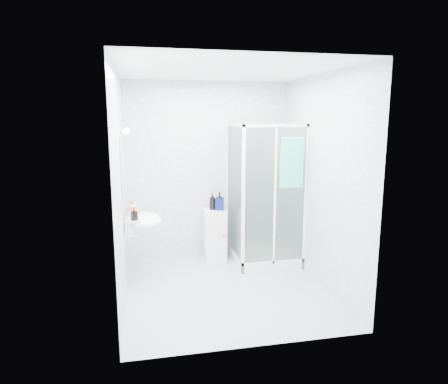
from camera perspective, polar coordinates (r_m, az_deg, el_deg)
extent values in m
cube|color=white|center=(4.69, 0.26, 1.02)|extent=(2.40, 2.60, 2.60)
cube|color=#B4B7B9|center=(5.07, 0.25, -13.61)|extent=(2.40, 2.60, 0.01)
cube|color=white|center=(4.66, 0.27, 16.97)|extent=(2.40, 2.60, 0.01)
cube|color=white|center=(5.99, 5.68, -9.21)|extent=(0.90, 0.90, 0.12)
cube|color=white|center=(5.53, 1.73, 9.53)|extent=(0.04, 0.90, 0.04)
cube|color=white|center=(5.23, 7.48, 9.40)|extent=(0.90, 0.04, 0.04)
cube|color=white|center=(5.22, 2.75, -1.38)|extent=(0.04, 0.04, 2.00)
cube|color=white|center=(5.62, 1.57, -0.10)|extent=(0.02, 0.82, 1.84)
cube|color=white|center=(5.32, 7.27, -0.78)|extent=(0.82, 0.02, 1.84)
cube|color=white|center=(5.33, 7.24, -0.76)|extent=(0.03, 0.04, 1.84)
cylinder|color=silver|center=(6.06, 4.81, 3.60)|extent=(0.02, 0.02, 1.00)
cylinder|color=silver|center=(5.99, 4.96, 8.03)|extent=(0.09, 0.05, 0.09)
cylinder|color=silver|center=(6.14, 5.14, 0.86)|extent=(0.12, 0.04, 0.12)
cylinder|color=silver|center=(5.30, 10.45, 7.16)|extent=(0.03, 0.05, 0.03)
cube|color=white|center=(5.15, -13.35, -4.66)|extent=(0.10, 0.40, 0.18)
ellipsoid|color=white|center=(5.14, -11.36, -4.06)|extent=(0.46, 0.56, 0.20)
cube|color=white|center=(5.13, -12.73, -3.56)|extent=(0.16, 0.50, 0.02)
cylinder|color=silver|center=(5.11, -13.44, -2.71)|extent=(0.04, 0.04, 0.16)
cylinder|color=silver|center=(5.09, -12.90, -1.98)|extent=(0.12, 0.02, 0.02)
cube|color=white|center=(5.02, -14.22, 3.62)|extent=(0.02, 0.60, 0.70)
cylinder|color=silver|center=(4.82, -14.35, 8.37)|extent=(0.05, 0.04, 0.04)
sphere|color=white|center=(4.82, -13.87, 8.39)|extent=(0.08, 0.08, 0.08)
cylinder|color=silver|center=(5.14, -14.19, 8.48)|extent=(0.05, 0.04, 0.04)
sphere|color=white|center=(5.14, -13.74, 8.50)|extent=(0.08, 0.08, 0.08)
cylinder|color=silver|center=(5.85, -5.69, 6.00)|extent=(0.02, 0.04, 0.02)
sphere|color=silver|center=(5.82, -5.67, 5.98)|extent=(0.03, 0.03, 0.03)
cylinder|color=silver|center=(5.87, -3.74, 6.05)|extent=(0.02, 0.04, 0.02)
sphere|color=silver|center=(5.84, -3.71, 6.03)|extent=(0.03, 0.03, 0.03)
cube|color=white|center=(5.92, -1.30, -6.12)|extent=(0.33, 0.33, 0.76)
cube|color=white|center=(5.78, -1.03, -6.54)|extent=(0.28, 0.02, 0.65)
sphere|color=#BE5A1A|center=(5.77, -0.02, -6.17)|extent=(0.03, 0.03, 0.03)
cube|color=#34C4A6|center=(5.28, 9.64, 4.05)|extent=(0.31, 0.04, 0.64)
cylinder|color=#34C4A6|center=(5.26, 9.74, 7.51)|extent=(0.31, 0.05, 0.05)
imported|color=black|center=(5.81, -1.66, -1.35)|extent=(0.11, 0.11, 0.24)
imported|color=#0C1149|center=(5.79, -0.64, -1.28)|extent=(0.15, 0.15, 0.27)
imported|color=#FF4D1E|center=(5.26, -13.07, -2.08)|extent=(0.17, 0.17, 0.18)
imported|color=black|center=(4.92, -12.72, -3.08)|extent=(0.09, 0.09, 0.15)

